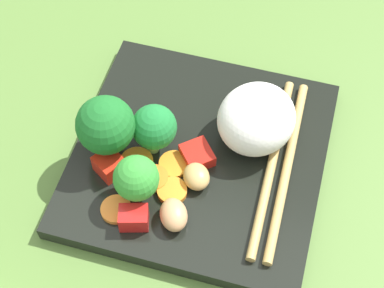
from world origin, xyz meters
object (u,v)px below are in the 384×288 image
broccoli_floret_0 (136,179)px  rice_mound (256,119)px  square_plate (199,158)px  chopstick_pair (279,166)px  carrot_slice_2 (172,191)px

broccoli_floret_0 → rice_mound: bearing=-40.5°
square_plate → broccoli_floret_0: 8.43cm
rice_mound → chopstick_pair: 4.99cm
square_plate → chopstick_pair: 7.90cm
square_plate → chopstick_pair: (0.72, -7.76, 1.28)cm
square_plate → carrot_slice_2: 5.18cm
broccoli_floret_0 → carrot_slice_2: broccoli_floret_0 is taller
rice_mound → broccoli_floret_0: (-9.88, 8.42, 0.33)cm
square_plate → carrot_slice_2: bearing=167.6°
square_plate → chopstick_pair: size_ratio=1.18×
carrot_slice_2 → chopstick_pair: 10.50cm
chopstick_pair → square_plate: bearing=91.9°
square_plate → rice_mound: (3.61, -4.52, 3.74)cm
rice_mound → chopstick_pair: rice_mound is taller
rice_mound → broccoli_floret_0: size_ratio=1.43×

